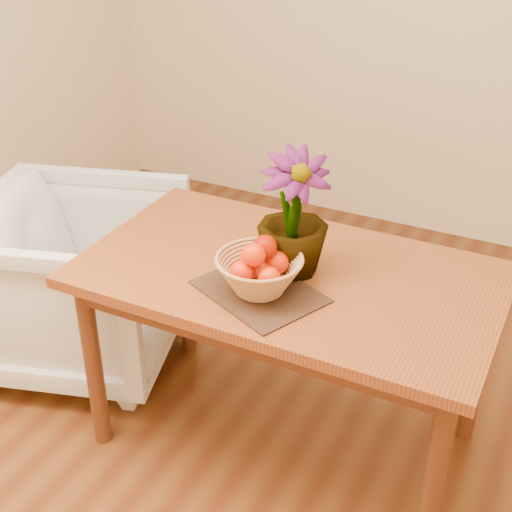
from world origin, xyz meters
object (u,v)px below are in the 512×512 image
at_px(table, 288,293).
at_px(wicker_basket, 259,276).
at_px(potted_plant, 293,214).
at_px(armchair, 78,274).

xyz_separation_m(table, wicker_basket, (-0.03, -0.16, 0.15)).
xyz_separation_m(potted_plant, armchair, (-1.02, 0.08, -0.54)).
height_order(wicker_basket, potted_plant, potted_plant).
xyz_separation_m(table, armchair, (-1.01, 0.09, -0.25)).
bearing_deg(wicker_basket, potted_plant, 77.99).
distance_m(wicker_basket, armchair, 1.09).
bearing_deg(armchair, table, -111.77).
bearing_deg(potted_plant, wicker_basket, -137.66).
bearing_deg(potted_plant, armchair, 139.70).
distance_m(table, wicker_basket, 0.22).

